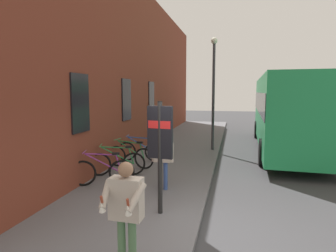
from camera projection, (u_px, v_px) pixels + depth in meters
name	position (u px, v px, depth m)	size (l,w,h in m)	color
ground	(243.00, 163.00, 11.09)	(60.00, 60.00, 0.00)	#38383A
sidewalk_pavement	(181.00, 149.00, 13.62)	(24.00, 3.50, 0.12)	slate
station_facade	(145.00, 72.00, 14.60)	(22.00, 0.65, 7.40)	brown
bicycle_by_door	(103.00, 172.00, 8.05)	(0.66, 1.71, 0.97)	black
bicycle_far_end	(117.00, 163.00, 9.02)	(0.68, 1.70, 0.97)	black
bicycle_end_of_row	(130.00, 156.00, 9.95)	(0.48, 1.76, 0.97)	black
bicycle_nearest_sign	(141.00, 151.00, 10.90)	(0.48, 1.76, 0.97)	black
transit_info_sign	(160.00, 140.00, 6.08)	(0.16, 0.56, 2.40)	black
city_bus	(287.00, 109.00, 13.41)	(10.60, 2.97, 3.35)	#1E8C4C
pedestrian_by_facade	(163.00, 155.00, 7.67)	(0.23, 0.59, 1.54)	#334C8C
tourist_with_hotdogs	(126.00, 205.00, 4.10)	(0.57, 0.63, 1.63)	#4C724C
street_lamp	(214.00, 84.00, 12.75)	(0.28, 0.28, 4.91)	#333338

